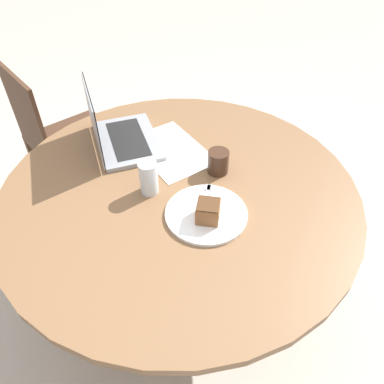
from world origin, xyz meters
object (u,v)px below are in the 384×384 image
Objects in this scene: coffee_glass at (218,162)px; laptop at (118,134)px; plate at (206,214)px; chair at (63,142)px.

coffee_glass is 0.25× the size of laptop.
laptop reaches higher than coffee_glass.
coffee_glass is at bearing 47.28° from laptop.
chair is at bearing 26.62° from plate.
plate is 0.52m from laptop.
chair reaches higher than plate.
laptop reaches higher than plate.
chair is at bearing -153.79° from laptop.
chair is 0.62m from laptop.
plate is 0.78× the size of laptop.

